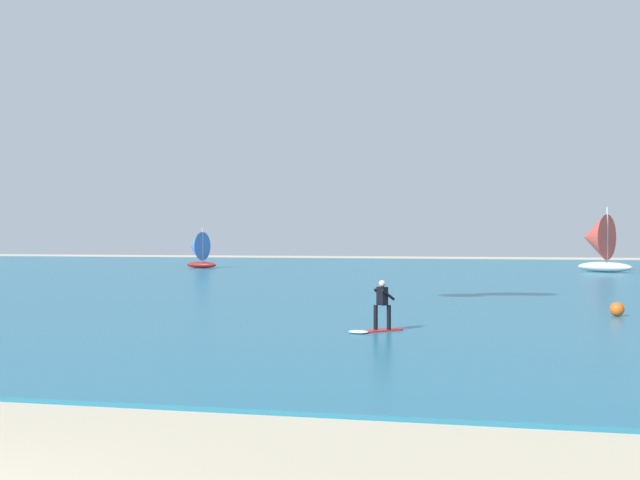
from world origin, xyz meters
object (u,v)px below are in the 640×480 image
Objects in this scene: sailboat_far_right at (597,242)px; sailboat_near_shore at (197,249)px; marker_buoy at (617,309)px; kitesurfer at (378,313)px.

sailboat_near_shore is (-36.52, 0.20, -0.76)m from sailboat_far_right.
marker_buoy is at bearing -96.82° from sailboat_far_right.
sailboat_far_right is 10.06× the size of marker_buoy.
sailboat_near_shore is 49.73m from marker_buoy.
kitesurfer is at bearing -142.06° from marker_buoy.
sailboat_far_right reaches higher than sailboat_near_shore.
sailboat_far_right is 36.53m from sailboat_near_shore.
sailboat_near_shore reaches higher than marker_buoy.
kitesurfer is 10.75m from marker_buoy.
kitesurfer is 0.46× the size of sailboat_near_shore.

